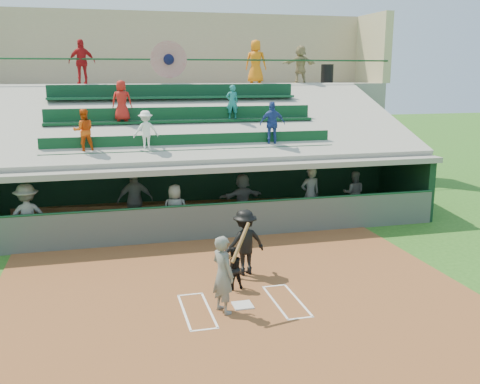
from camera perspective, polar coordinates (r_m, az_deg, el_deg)
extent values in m
plane|color=#265919|center=(12.08, 0.27, -12.13)|extent=(100.00, 100.00, 0.00)
cube|color=brown|center=(12.52, -0.32, -11.16)|extent=(11.00, 9.00, 0.02)
cube|color=silver|center=(12.07, 0.27, -11.98)|extent=(0.43, 0.43, 0.03)
cube|color=white|center=(11.92, -3.30, -12.39)|extent=(0.05, 1.80, 0.01)
cube|color=silver|center=(12.27, 3.74, -11.64)|extent=(0.05, 1.80, 0.01)
cube|color=white|center=(11.84, -5.97, -12.62)|extent=(0.05, 1.80, 0.01)
cube|color=white|center=(12.44, 6.19, -11.34)|extent=(0.05, 1.80, 0.01)
cube|color=white|center=(12.69, -5.34, -10.82)|extent=(0.60, 0.05, 0.01)
cube|color=white|center=(13.13, 3.65, -9.96)|extent=(0.60, 0.05, 0.01)
cube|color=white|center=(11.08, -3.80, -14.43)|extent=(0.60, 0.05, 0.01)
cube|color=white|center=(11.59, 6.48, -13.22)|extent=(0.60, 0.05, 0.01)
cube|color=gray|center=(18.29, -5.11, -3.45)|extent=(16.00, 3.50, 0.04)
cube|color=gray|center=(24.43, -7.83, 5.98)|extent=(20.00, 3.00, 4.60)
cube|color=#515752|center=(16.49, -4.15, -3.30)|extent=(16.00, 0.06, 1.10)
cylinder|color=#154226|center=(16.34, -4.18, -1.38)|extent=(16.00, 0.08, 0.08)
cube|color=black|center=(19.72, -6.01, 0.94)|extent=(16.00, 0.25, 2.20)
cube|color=black|center=(20.83, 17.09, 1.07)|extent=(0.25, 3.50, 2.20)
cube|color=gray|center=(17.82, -5.25, 3.31)|extent=(16.40, 3.90, 0.18)
cube|color=gray|center=(21.41, -6.71, 1.98)|extent=(16.40, 3.50, 2.30)
cube|color=gray|center=(22.86, -7.36, 5.55)|extent=(16.40, 0.30, 4.60)
cube|color=#99968B|center=(19.49, -6.21, 7.78)|extent=(16.40, 6.51, 2.37)
cube|color=#0D3A20|center=(17.22, -4.98, 4.50)|extent=(9.40, 0.42, 0.08)
cube|color=#0C381D|center=(17.38, -5.11, 5.44)|extent=(9.40, 0.06, 0.45)
cube|color=#0C351B|center=(19.00, -5.99, 7.51)|extent=(9.40, 0.42, 0.08)
cube|color=#0D3B20|center=(19.17, -6.09, 8.34)|extent=(9.40, 0.06, 0.45)
cube|color=#0D3D24|center=(20.83, -6.83, 10.00)|extent=(9.40, 0.42, 0.08)
cube|color=#0B321D|center=(21.01, -6.92, 10.73)|extent=(9.40, 0.06, 0.45)
imported|color=#D84A0C|center=(17.01, -16.34, 6.31)|extent=(0.70, 0.59, 1.31)
imported|color=white|center=(17.06, -10.02, 6.50)|extent=(0.86, 0.58, 1.23)
imported|color=#243E91|center=(17.85, 3.48, 7.28)|extent=(0.88, 0.44, 1.45)
imported|color=#B11914|center=(18.85, -12.50, 9.48)|extent=(0.74, 0.55, 1.38)
imported|color=#1B787A|center=(19.39, -0.84, 9.58)|extent=(0.44, 0.29, 1.20)
cylinder|color=#143F20|center=(22.80, -7.63, 13.84)|extent=(20.00, 0.07, 0.07)
cylinder|color=#A21A17|center=(22.78, -7.62, 13.84)|extent=(1.50, 0.06, 1.50)
sphere|color=#0C1033|center=(22.75, -7.61, 13.84)|extent=(0.44, 0.44, 0.44)
cube|color=tan|center=(25.80, -8.51, 14.98)|extent=(20.00, 0.40, 3.20)
cube|color=tan|center=(27.33, 13.95, 14.61)|extent=(0.40, 3.00, 3.20)
imported|color=#5A5D58|center=(11.48, -1.83, -8.77)|extent=(0.62, 0.73, 1.70)
cylinder|color=olive|center=(11.18, 0.07, -5.40)|extent=(0.56, 0.54, 0.75)
sphere|color=brown|center=(11.38, -1.20, -6.93)|extent=(0.10, 0.10, 0.10)
imported|color=black|center=(12.77, -0.80, -8.11)|extent=(0.56, 0.47, 1.04)
imported|color=black|center=(13.60, 0.51, -5.37)|extent=(1.19, 0.83, 1.69)
cube|color=#915F34|center=(19.27, -5.86, -1.81)|extent=(16.61, 2.66, 0.50)
imported|color=#60625D|center=(16.71, -21.73, -2.40)|extent=(1.35, 0.94, 1.91)
imported|color=#5F635D|center=(17.66, -11.12, -0.89)|extent=(1.17, 0.54, 1.95)
imported|color=#62645E|center=(16.71, -6.92, -2.00)|extent=(0.90, 0.68, 1.67)
imported|color=#60635E|center=(18.21, 0.26, -0.65)|extent=(1.63, 0.78, 1.69)
imported|color=#5A5D58|center=(18.44, 7.49, -0.27)|extent=(0.72, 0.50, 1.90)
imported|color=#5F625C|center=(19.63, 12.03, -0.11)|extent=(0.95, 0.85, 1.59)
cylinder|color=black|center=(25.14, 9.27, 12.33)|extent=(0.56, 0.56, 0.84)
imported|color=#B51418|center=(22.75, -16.50, 13.15)|extent=(1.09, 0.60, 1.77)
imported|color=orange|center=(23.73, 1.69, 13.71)|extent=(1.06, 0.90, 1.86)
imported|color=tan|center=(24.41, 6.45, 13.37)|extent=(1.57, 0.60, 1.66)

